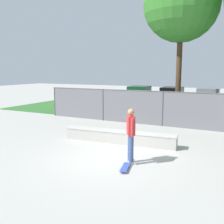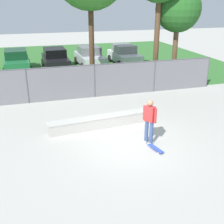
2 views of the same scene
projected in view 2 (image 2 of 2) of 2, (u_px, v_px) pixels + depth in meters
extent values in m
plane|color=#ADAAA3|center=(129.00, 143.00, 11.26)|extent=(80.00, 80.00, 0.00)
cube|color=#336B2D|center=(69.00, 62.00, 25.71)|extent=(26.83, 20.00, 0.02)
cube|color=#A8A59E|center=(102.00, 122.00, 12.57)|extent=(4.78, 0.86, 0.48)
cube|color=beige|center=(102.00, 117.00, 12.47)|extent=(4.82, 0.91, 0.06)
cube|color=beige|center=(146.00, 141.00, 11.29)|extent=(0.28, 0.23, 0.10)
cube|color=beige|center=(151.00, 143.00, 11.16)|extent=(0.28, 0.23, 0.10)
cylinder|color=#384C7A|center=(147.00, 131.00, 11.09)|extent=(0.15, 0.15, 0.88)
cylinder|color=#384C7A|center=(151.00, 132.00, 10.96)|extent=(0.15, 0.15, 0.88)
cube|color=red|center=(150.00, 114.00, 10.75)|extent=(0.39, 0.44, 0.60)
cylinder|color=red|center=(144.00, 113.00, 10.91)|extent=(0.10, 0.10, 0.58)
cylinder|color=red|center=(155.00, 116.00, 10.60)|extent=(0.10, 0.10, 0.58)
sphere|color=#9E7051|center=(150.00, 103.00, 10.59)|extent=(0.22, 0.22, 0.22)
cube|color=#334CB2|center=(156.00, 148.00, 10.72)|extent=(0.38, 0.82, 0.02)
cube|color=#B2B2B7|center=(160.00, 152.00, 10.51)|extent=(0.15, 0.09, 0.02)
cube|color=#B2B2B7|center=(151.00, 146.00, 10.94)|extent=(0.15, 0.09, 0.02)
cylinder|color=silver|center=(158.00, 153.00, 10.48)|extent=(0.04, 0.06, 0.05)
cylinder|color=silver|center=(162.00, 152.00, 10.56)|extent=(0.04, 0.06, 0.05)
cylinder|color=silver|center=(149.00, 147.00, 10.92)|extent=(0.04, 0.06, 0.05)
cylinder|color=silver|center=(153.00, 146.00, 11.00)|extent=(0.04, 0.06, 0.05)
cylinder|color=#4C4C51|center=(27.00, 86.00, 15.21)|extent=(0.07, 0.07, 1.93)
cylinder|color=#4C4C51|center=(95.00, 81.00, 16.17)|extent=(0.07, 0.07, 1.93)
cylinder|color=#4C4C51|center=(154.00, 76.00, 17.14)|extent=(0.07, 0.07, 1.93)
cylinder|color=#4C4C51|center=(208.00, 72.00, 18.10)|extent=(0.07, 0.07, 1.93)
cylinder|color=#4C4C51|center=(94.00, 65.00, 15.83)|extent=(14.83, 0.05, 0.05)
cube|color=slate|center=(95.00, 81.00, 16.17)|extent=(14.83, 0.01, 1.93)
cylinder|color=#47301E|center=(92.00, 46.00, 17.48)|extent=(0.32, 0.32, 5.17)
cylinder|color=#513823|center=(156.00, 44.00, 17.47)|extent=(0.32, 0.32, 5.44)
cylinder|color=brown|center=(174.00, 56.00, 18.51)|extent=(0.32, 0.32, 3.68)
sphere|color=#21561E|center=(178.00, 9.00, 17.43)|extent=(2.81, 2.81, 2.81)
cube|color=#1E6638|center=(17.00, 63.00, 22.10)|extent=(1.94, 4.26, 0.70)
cube|color=#10381E|center=(16.00, 54.00, 21.99)|extent=(1.67, 2.15, 0.64)
cylinder|color=black|center=(30.00, 70.00, 21.35)|extent=(0.24, 0.65, 0.64)
cylinder|color=black|center=(5.00, 72.00, 20.83)|extent=(0.24, 0.65, 0.64)
cylinder|color=black|center=(28.00, 63.00, 23.64)|extent=(0.24, 0.65, 0.64)
cylinder|color=black|center=(6.00, 65.00, 23.12)|extent=(0.24, 0.65, 0.64)
cube|color=black|center=(56.00, 61.00, 22.73)|extent=(1.94, 4.26, 0.70)
cube|color=black|center=(55.00, 52.00, 22.61)|extent=(1.67, 2.15, 0.64)
cylinder|color=black|center=(70.00, 68.00, 21.97)|extent=(0.24, 0.65, 0.64)
cylinder|color=black|center=(46.00, 70.00, 21.45)|extent=(0.24, 0.65, 0.64)
cylinder|color=black|center=(64.00, 61.00, 24.27)|extent=(0.24, 0.65, 0.64)
cylinder|color=black|center=(43.00, 63.00, 23.75)|extent=(0.24, 0.65, 0.64)
cube|color=#B7BABF|center=(90.00, 59.00, 23.65)|extent=(1.94, 4.26, 0.70)
cube|color=slate|center=(89.00, 50.00, 23.54)|extent=(1.67, 2.15, 0.64)
cylinder|color=black|center=(105.00, 65.00, 22.90)|extent=(0.24, 0.65, 0.64)
cylinder|color=black|center=(83.00, 67.00, 22.38)|extent=(0.24, 0.65, 0.64)
cylinder|color=black|center=(96.00, 59.00, 25.19)|extent=(0.24, 0.65, 0.64)
cylinder|color=black|center=(76.00, 60.00, 24.67)|extent=(0.24, 0.65, 0.64)
cube|color=silver|center=(124.00, 57.00, 24.42)|extent=(1.94, 4.26, 0.70)
cube|color=gray|center=(124.00, 49.00, 24.30)|extent=(1.67, 2.15, 0.64)
cylinder|color=black|center=(140.00, 63.00, 23.66)|extent=(0.24, 0.65, 0.64)
cylinder|color=black|center=(120.00, 65.00, 23.14)|extent=(0.24, 0.65, 0.64)
cylinder|color=black|center=(129.00, 57.00, 25.95)|extent=(0.24, 0.65, 0.64)
cylinder|color=black|center=(110.00, 59.00, 25.43)|extent=(0.24, 0.65, 0.64)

